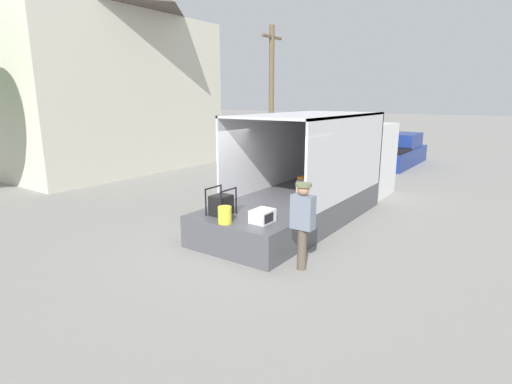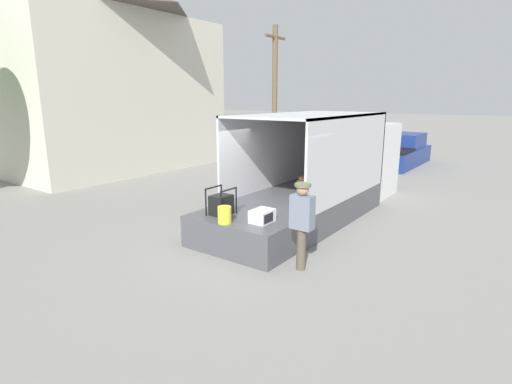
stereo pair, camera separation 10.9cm
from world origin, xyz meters
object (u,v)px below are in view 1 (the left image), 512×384
orange_bucket (225,215)px  pickup_truck_blue (395,152)px  worker_person (303,217)px  portable_generator (222,204)px  box_truck (334,173)px  microwave (263,216)px  utility_pole (271,91)px

orange_bucket → pickup_truck_blue: 14.21m
worker_person → pickup_truck_blue: bearing=9.4°
portable_generator → orange_bucket: size_ratio=1.74×
box_truck → portable_generator: (-4.94, 0.50, -0.02)m
box_truck → microwave: bearing=-173.4°
utility_pole → box_truck: bearing=-135.6°
microwave → worker_person: bearing=-99.8°
orange_bucket → utility_pole: utility_pole is taller
box_truck → orange_bucket: size_ratio=19.39×
microwave → portable_generator: (-0.06, 1.07, 0.10)m
microwave → utility_pole: utility_pole is taller
microwave → orange_bucket: (-0.51, 0.61, 0.04)m
portable_generator → pickup_truck_blue: size_ratio=0.12×
box_truck → utility_pole: (7.25, 7.09, 2.67)m
microwave → pickup_truck_blue: size_ratio=0.10×
pickup_truck_blue → box_truck: bearing=-175.7°
microwave → worker_person: size_ratio=0.29×
worker_person → pickup_truck_blue: (13.87, 2.29, -0.44)m
portable_generator → pickup_truck_blue: pickup_truck_blue is taller
box_truck → worker_person: bearing=-162.3°
worker_person → utility_pole: size_ratio=0.25×
pickup_truck_blue → microwave: bearing=-174.8°
box_truck → orange_bucket: (-5.38, 0.04, -0.08)m
portable_generator → pickup_truck_blue: (13.75, 0.17, -0.34)m
box_truck → worker_person: size_ratio=4.01×
microwave → box_truck: bearing=6.6°
orange_bucket → pickup_truck_blue: pickup_truck_blue is taller
orange_bucket → worker_person: bearing=-78.8°
box_truck → utility_pole: 10.49m
orange_bucket → utility_pole: size_ratio=0.05×
portable_generator → utility_pole: 14.11m
orange_bucket → box_truck: bearing=-0.4°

